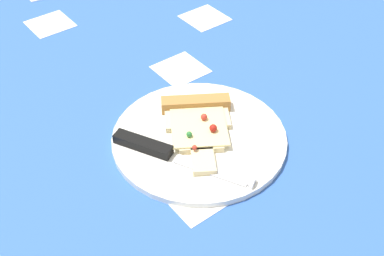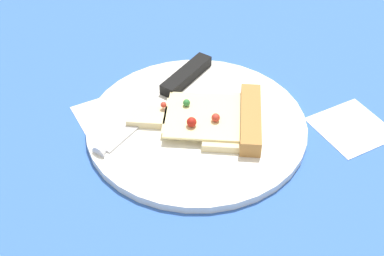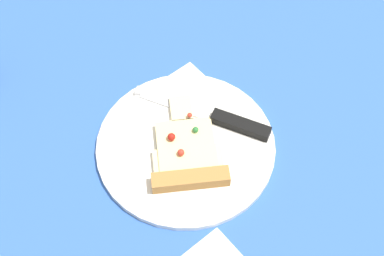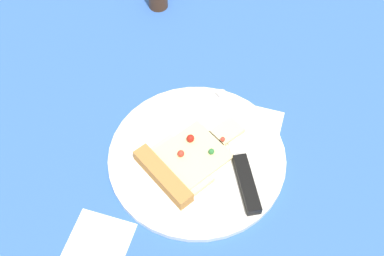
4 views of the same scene
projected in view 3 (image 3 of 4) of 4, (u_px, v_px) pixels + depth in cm
name	position (u px, v px, depth cm)	size (l,w,h in cm)	color
ground_plane	(218.00, 186.00, 88.34)	(157.42, 157.42, 3.00)	#3360B7
plate	(186.00, 146.00, 90.03)	(29.04, 29.04, 1.07)	white
pizza_slice	(187.00, 156.00, 87.51)	(16.02, 18.84, 2.58)	beige
knife	(215.00, 117.00, 91.85)	(12.83, 22.31, 2.45)	silver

